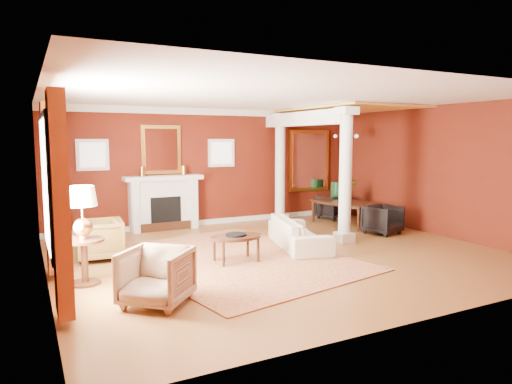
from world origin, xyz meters
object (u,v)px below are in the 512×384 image
coffee_table (236,238)px  side_table (83,219)px  dining_table (346,206)px  armchair_stripe (156,274)px  sofa (299,228)px  armchair_leopard (100,238)px

coffee_table → side_table: bearing=-177.9°
coffee_table → dining_table: 4.42m
armchair_stripe → dining_table: 6.65m
sofa → coffee_table: (-1.56, -0.43, 0.04)m
armchair_stripe → coffee_table: 2.26m
armchair_stripe → sofa: bearing=70.7°
dining_table → side_table: bearing=97.4°
side_table → dining_table: bearing=17.7°
side_table → armchair_stripe: bearing=-60.9°
armchair_leopard → dining_table: bearing=101.1°
sofa → armchair_leopard: size_ratio=2.49×
armchair_leopard → coffee_table: bearing=63.1°
coffee_table → armchair_leopard: bearing=148.5°
armchair_stripe → armchair_leopard: bearing=138.7°
armchair_leopard → armchair_stripe: size_ratio=0.97×
sofa → armchair_leopard: bearing=92.0°
armchair_leopard → coffee_table: size_ratio=0.85×
sofa → armchair_leopard: (-3.66, 0.86, 0.01)m
side_table → dining_table: 6.80m
armchair_stripe → side_table: 1.60m
armchair_stripe → dining_table: size_ratio=0.49×
coffee_table → armchair_stripe: bearing=-141.8°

